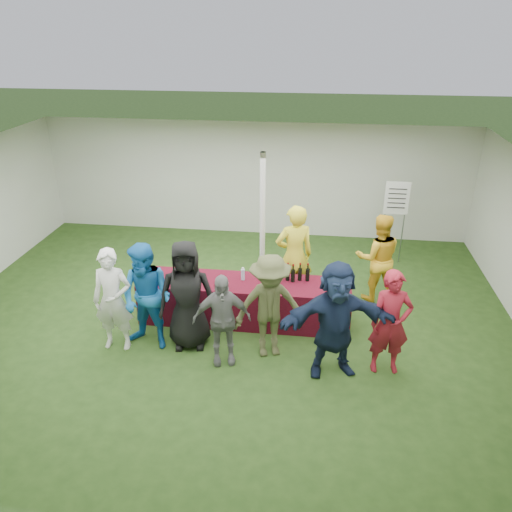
# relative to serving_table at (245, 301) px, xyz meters

# --- Properties ---
(ground) EXTENTS (60.00, 60.00, 0.00)m
(ground) POSITION_rel_serving_table_xyz_m (-0.33, -0.03, -0.38)
(ground) COLOR #284719
(ground) RESTS_ON ground
(tent) EXTENTS (10.00, 10.00, 10.00)m
(tent) POSITION_rel_serving_table_xyz_m (0.17, 1.17, 0.98)
(tent) COLOR white
(tent) RESTS_ON ground
(serving_table) EXTENTS (3.60, 0.80, 0.75)m
(serving_table) POSITION_rel_serving_table_xyz_m (0.00, 0.00, 0.00)
(serving_table) COLOR maroon
(serving_table) RESTS_ON ground
(wine_bottles) EXTENTS (0.80, 0.13, 0.32)m
(wine_bottles) POSITION_rel_serving_table_xyz_m (0.69, 0.15, 0.50)
(wine_bottles) COLOR black
(wine_bottles) RESTS_ON serving_table
(wine_glasses) EXTENTS (1.17, 0.14, 0.16)m
(wine_glasses) POSITION_rel_serving_table_xyz_m (-0.91, -0.27, 0.49)
(wine_glasses) COLOR silver
(wine_glasses) RESTS_ON serving_table
(water_bottle) EXTENTS (0.07, 0.07, 0.23)m
(water_bottle) POSITION_rel_serving_table_xyz_m (-0.04, 0.08, 0.48)
(water_bottle) COLOR silver
(water_bottle) RESTS_ON serving_table
(bar_towel) EXTENTS (0.25, 0.18, 0.03)m
(bar_towel) POSITION_rel_serving_table_xyz_m (1.51, 0.05, 0.39)
(bar_towel) COLOR white
(bar_towel) RESTS_ON serving_table
(dump_bucket) EXTENTS (0.25, 0.25, 0.18)m
(dump_bucket) POSITION_rel_serving_table_xyz_m (1.62, -0.22, 0.46)
(dump_bucket) COLOR slate
(dump_bucket) RESTS_ON serving_table
(wine_list_sign) EXTENTS (0.50, 0.03, 1.80)m
(wine_list_sign) POSITION_rel_serving_table_xyz_m (2.79, 2.70, 0.94)
(wine_list_sign) COLOR slate
(wine_list_sign) RESTS_ON ground
(staff_pourer) EXTENTS (0.81, 0.66, 1.91)m
(staff_pourer) POSITION_rel_serving_table_xyz_m (0.80, 0.70, 0.58)
(staff_pourer) COLOR yellow
(staff_pourer) RESTS_ON ground
(staff_back) EXTENTS (0.87, 0.71, 1.69)m
(staff_back) POSITION_rel_serving_table_xyz_m (2.31, 1.05, 0.47)
(staff_back) COLOR yellow
(staff_back) RESTS_ON ground
(customer_0) EXTENTS (0.64, 0.43, 1.70)m
(customer_0) POSITION_rel_serving_table_xyz_m (-1.90, -1.02, 0.48)
(customer_0) COLOR white
(customer_0) RESTS_ON ground
(customer_1) EXTENTS (1.00, 0.86, 1.77)m
(customer_1) POSITION_rel_serving_table_xyz_m (-1.39, -0.93, 0.51)
(customer_1) COLOR #1969B6
(customer_1) RESTS_ON ground
(customer_2) EXTENTS (0.97, 0.72, 1.81)m
(customer_2) POSITION_rel_serving_table_xyz_m (-0.78, -0.82, 0.53)
(customer_2) COLOR black
(customer_2) RESTS_ON ground
(customer_3) EXTENTS (0.93, 0.56, 1.49)m
(customer_3) POSITION_rel_serving_table_xyz_m (-0.16, -1.19, 0.37)
(customer_3) COLOR slate
(customer_3) RESTS_ON ground
(customer_4) EXTENTS (1.24, 0.93, 1.70)m
(customer_4) POSITION_rel_serving_table_xyz_m (0.53, -0.91, 0.48)
(customer_4) COLOR #4B4F2D
(customer_4) RESTS_ON ground
(customer_5) EXTENTS (1.76, 0.93, 1.81)m
(customer_5) POSITION_rel_serving_table_xyz_m (1.50, -1.24, 0.53)
(customer_5) COLOR #172542
(customer_5) RESTS_ON ground
(customer_6) EXTENTS (0.64, 0.46, 1.64)m
(customer_6) POSITION_rel_serving_table_xyz_m (2.30, -1.09, 0.45)
(customer_6) COLOR maroon
(customer_6) RESTS_ON ground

